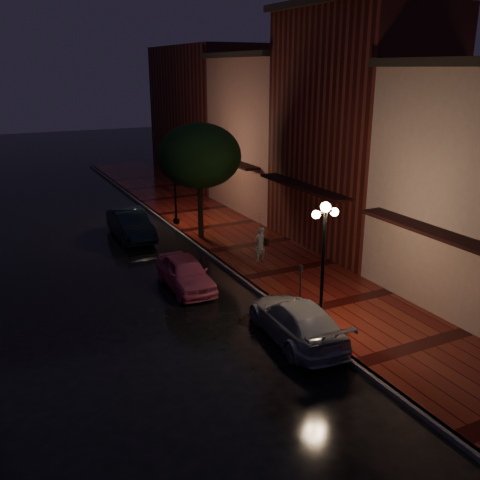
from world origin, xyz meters
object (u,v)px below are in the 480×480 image
pink_car (185,273)px  woman_with_umbrella (260,230)px  streetlamp_far (175,180)px  navy_car (131,224)px  silver_car (297,320)px  street_tree (200,158)px  parking_meter (300,280)px  streetlamp_near (323,258)px

pink_car → woman_with_umbrella: bearing=15.9°
pink_car → streetlamp_far: bearing=73.8°
streetlamp_far → navy_car: size_ratio=0.96×
silver_car → street_tree: bearing=-91.2°
parking_meter → pink_car: bearing=114.7°
street_tree → parking_meter: 9.60m
silver_car → woman_with_umbrella: bearing=-103.4°
street_tree → woman_with_umbrella: street_tree is taller
pink_car → streetlamp_near: bearing=-61.7°
woman_with_umbrella → parking_meter: bearing=72.1°
streetlamp_near → silver_car: 2.20m
woman_with_umbrella → streetlamp_far: bearing=-89.2°
pink_car → navy_car: navy_car is taller
streetlamp_near → parking_meter: size_ratio=2.95×
navy_car → woman_with_umbrella: 7.72m
silver_car → woman_with_umbrella: (2.25, 6.60, 0.97)m
streetlamp_near → streetlamp_far: 14.00m
streetlamp_near → pink_car: (-2.74, 5.43, -1.94)m
navy_car → parking_meter: 11.47m
pink_car → silver_car: size_ratio=0.84×
streetlamp_far → navy_car: 3.60m
streetlamp_far → pink_car: bearing=-107.7°
navy_car → silver_car: navy_car is taller
streetlamp_near → woman_with_umbrella: size_ratio=1.92×
streetlamp_near → silver_car: streetlamp_near is taller
streetlamp_far → woman_with_umbrella: (1.21, -7.56, -0.97)m
navy_car → parking_meter: bearing=-73.1°
streetlamp_far → navy_car: (-2.89, -1.08, -1.86)m
pink_car → woman_with_umbrella: woman_with_umbrella is taller
streetlamp_near → streetlamp_far: size_ratio=1.00×
pink_car → woman_with_umbrella: size_ratio=1.72×
pink_car → silver_car: silver_car is taller
pink_car → navy_car: (-0.15, 7.49, 0.08)m
street_tree → silver_car: street_tree is taller
woman_with_umbrella → street_tree: bearing=-86.5°
streetlamp_near → parking_meter: bearing=77.1°
parking_meter → streetlamp_far: bearing=74.4°
pink_car → navy_car: bearing=92.6°
streetlamp_near → street_tree: 11.12m
streetlamp_far → pink_car: streetlamp_far is taller
street_tree → silver_car: bearing=-96.7°
streetlamp_far → silver_car: bearing=-94.2°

